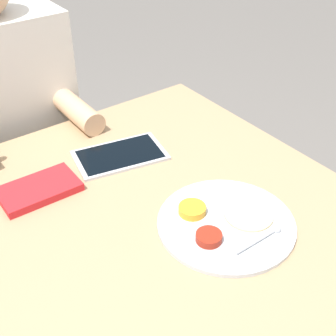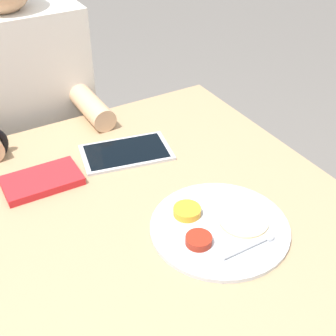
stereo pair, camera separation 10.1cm
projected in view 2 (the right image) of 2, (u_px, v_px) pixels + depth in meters
name	position (u px, v px, depth m)	size (l,w,h in m)	color
dining_table	(150.00, 310.00, 1.30)	(0.95, 1.00, 0.73)	#9E7F5B
thali_tray	(219.00, 227.00, 1.04)	(0.31, 0.31, 0.03)	#B7BABF
red_notebook	(42.00, 181.00, 1.17)	(0.19, 0.12, 0.02)	silver
tablet_device	(126.00, 152.00, 1.28)	(0.26, 0.19, 0.01)	#B7B7BC
person_diner	(32.00, 147.00, 1.61)	(0.43, 0.41, 1.20)	black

